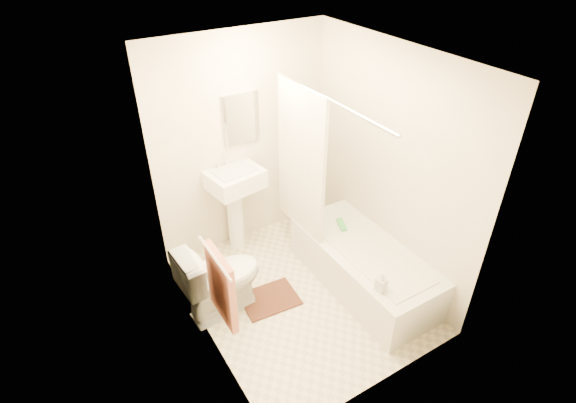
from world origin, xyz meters
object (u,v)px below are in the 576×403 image
sink (236,206)px  bath_mat (270,299)px  soap_bottle (381,282)px  toilet (221,278)px  bathtub (363,266)px

sink → bath_mat: sink is taller
bath_mat → soap_bottle: 1.20m
bath_mat → soap_bottle: size_ratio=2.92×
toilet → bath_mat: (0.44, -0.14, -0.38)m
soap_bottle → bathtub: bearing=63.6°
bathtub → sink: bearing=123.2°
sink → bath_mat: 1.11m
toilet → sink: sink is taller
bathtub → bath_mat: 1.02m
bathtub → bath_mat: (-0.95, 0.30, -0.22)m
sink → bath_mat: bearing=-105.9°
soap_bottle → sink: bearing=107.8°
sink → bathtub: 1.54m
toilet → bathtub: (1.39, -0.44, -0.16)m
sink → soap_bottle: (0.57, -1.77, 0.02)m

